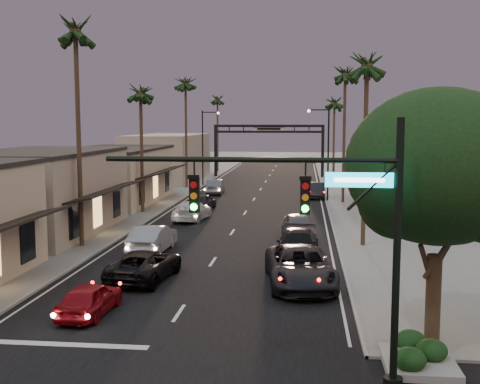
% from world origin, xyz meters
% --- Properties ---
extents(ground, '(200.00, 200.00, 0.00)m').
position_xyz_m(ground, '(0.00, 40.00, 0.00)').
color(ground, slate).
rests_on(ground, ground).
extents(road, '(14.00, 120.00, 0.02)m').
position_xyz_m(road, '(0.00, 45.00, 0.00)').
color(road, black).
rests_on(road, ground).
extents(sidewalk_left, '(5.00, 92.00, 0.12)m').
position_xyz_m(sidewalk_left, '(-9.50, 52.00, 0.06)').
color(sidewalk_left, slate).
rests_on(sidewalk_left, ground).
extents(sidewalk_right, '(5.00, 92.00, 0.12)m').
position_xyz_m(sidewalk_right, '(9.50, 52.00, 0.06)').
color(sidewalk_right, slate).
rests_on(sidewalk_right, ground).
extents(storefront_mid, '(8.00, 14.00, 5.50)m').
position_xyz_m(storefront_mid, '(-13.00, 26.00, 2.75)').
color(storefront_mid, gray).
rests_on(storefront_mid, ground).
extents(storefront_far, '(8.00, 16.00, 5.00)m').
position_xyz_m(storefront_far, '(-13.00, 42.00, 2.50)').
color(storefront_far, '#B9A98D').
rests_on(storefront_far, ground).
extents(storefront_dist, '(8.00, 20.00, 6.00)m').
position_xyz_m(storefront_dist, '(-13.00, 65.00, 3.00)').
color(storefront_dist, gray).
rests_on(storefront_dist, ground).
extents(building_right, '(8.00, 18.00, 5.00)m').
position_xyz_m(building_right, '(14.00, 40.00, 2.50)').
color(building_right, gray).
rests_on(building_right, ground).
extents(traffic_signal, '(8.51, 0.22, 7.80)m').
position_xyz_m(traffic_signal, '(5.69, 4.00, 5.08)').
color(traffic_signal, black).
rests_on(traffic_signal, ground).
extents(corner_tree, '(6.20, 6.20, 8.80)m').
position_xyz_m(corner_tree, '(9.48, 7.45, 5.98)').
color(corner_tree, '#38281C').
rests_on(corner_tree, ground).
extents(planter, '(2.20, 2.60, 0.24)m').
position_xyz_m(planter, '(8.60, 5.50, 0.00)').
color(planter, gray).
rests_on(planter, ground).
extents(arch, '(15.20, 0.40, 7.27)m').
position_xyz_m(arch, '(0.00, 70.00, 5.53)').
color(arch, black).
rests_on(arch, ground).
extents(streetlight_right, '(2.13, 0.30, 9.00)m').
position_xyz_m(streetlight_right, '(6.92, 45.00, 5.33)').
color(streetlight_right, black).
rests_on(streetlight_right, ground).
extents(streetlight_left, '(2.13, 0.30, 9.00)m').
position_xyz_m(streetlight_left, '(-6.92, 58.00, 5.33)').
color(streetlight_left, black).
rests_on(streetlight_left, ground).
extents(palm_lb, '(3.20, 3.20, 15.20)m').
position_xyz_m(palm_lb, '(-8.60, 22.00, 13.39)').
color(palm_lb, '#38281C').
rests_on(palm_lb, ground).
extents(palm_lc, '(3.20, 3.20, 12.20)m').
position_xyz_m(palm_lc, '(-8.60, 36.00, 10.47)').
color(palm_lc, '#38281C').
rests_on(palm_lc, ground).
extents(palm_ld, '(3.20, 3.20, 14.20)m').
position_xyz_m(palm_ld, '(-8.60, 55.00, 12.42)').
color(palm_ld, '#38281C').
rests_on(palm_ld, ground).
extents(palm_ra, '(3.20, 3.20, 13.20)m').
position_xyz_m(palm_ra, '(8.60, 24.00, 11.44)').
color(palm_ra, '#38281C').
rests_on(palm_ra, ground).
extents(palm_rb, '(3.20, 3.20, 14.20)m').
position_xyz_m(palm_rb, '(8.60, 44.00, 12.42)').
color(palm_rb, '#38281C').
rests_on(palm_rb, ground).
extents(palm_rc, '(3.20, 3.20, 12.20)m').
position_xyz_m(palm_rc, '(8.60, 64.00, 10.47)').
color(palm_rc, '#38281C').
rests_on(palm_rc, ground).
extents(palm_far, '(3.20, 3.20, 13.20)m').
position_xyz_m(palm_far, '(-8.30, 78.00, 11.44)').
color(palm_far, '#38281C').
rests_on(palm_far, ground).
extents(oncoming_red, '(1.80, 4.02, 1.34)m').
position_xyz_m(oncoming_red, '(-3.49, 9.44, 0.67)').
color(oncoming_red, maroon).
rests_on(oncoming_red, ground).
extents(oncoming_pickup, '(3.03, 5.57, 1.48)m').
position_xyz_m(oncoming_pickup, '(-2.71, 14.94, 0.74)').
color(oncoming_pickup, black).
rests_on(oncoming_pickup, ground).
extents(oncoming_silver, '(1.96, 5.09, 1.65)m').
position_xyz_m(oncoming_silver, '(-3.91, 21.03, 0.83)').
color(oncoming_silver, gray).
rests_on(oncoming_silver, ground).
extents(oncoming_white, '(2.76, 5.45, 1.52)m').
position_xyz_m(oncoming_white, '(-3.76, 32.76, 0.76)').
color(oncoming_white, silver).
rests_on(oncoming_white, ground).
extents(oncoming_dgrey, '(2.18, 4.50, 1.48)m').
position_xyz_m(oncoming_dgrey, '(-3.91, 38.26, 0.74)').
color(oncoming_dgrey, black).
rests_on(oncoming_dgrey, ground).
extents(oncoming_grey_far, '(1.90, 4.82, 1.56)m').
position_xyz_m(oncoming_grey_far, '(-4.48, 49.96, 0.78)').
color(oncoming_grey_far, '#55545A').
rests_on(oncoming_grey_far, ground).
extents(curbside_near, '(3.78, 6.78, 1.79)m').
position_xyz_m(curbside_near, '(4.81, 14.69, 0.90)').
color(curbside_near, black).
rests_on(curbside_near, ground).
extents(curbside_black, '(2.51, 5.65, 1.61)m').
position_xyz_m(curbside_black, '(4.62, 20.19, 0.81)').
color(curbside_black, black).
rests_on(curbside_black, ground).
extents(curbside_grey, '(2.58, 5.20, 1.70)m').
position_xyz_m(curbside_grey, '(4.63, 25.69, 0.85)').
color(curbside_grey, '#56555B').
rests_on(curbside_grey, ground).
extents(curbside_far, '(1.69, 4.70, 1.54)m').
position_xyz_m(curbside_far, '(6.20, 47.81, 0.77)').
color(curbside_far, black).
rests_on(curbside_far, ground).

